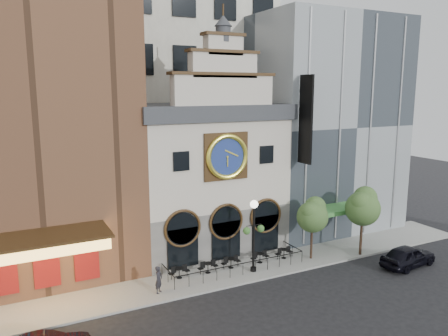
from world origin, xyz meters
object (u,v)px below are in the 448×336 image
Objects in this scene: tree_right at (363,206)px; bistro_0 at (179,272)px; bistro_3 at (260,257)px; bistro_4 at (284,253)px; bistro_2 at (231,262)px; lamppost at (254,228)px; tree_left at (313,214)px; bistro_1 at (208,267)px; car_right at (408,256)px; pedestrian at (159,280)px.

bistro_0 is at bearing 171.07° from tree_right.
bistro_3 is 9.36m from tree_right.
bistro_4 is at bearing 161.30° from tree_right.
bistro_0 is at bearing 178.21° from bistro_4.
bistro_2 is 2.50m from bistro_3.
lamppost is 5.47m from tree_left.
car_right reaches higher than bistro_1.
bistro_1 is 1.94m from bistro_2.
bistro_1 is at bearing 169.99° from tree_right.
bistro_1 is 9.26m from tree_left.
tree_left is at bearing 46.71° from car_right.
tree_right reaches higher than lamppost.
bistro_0 is at bearing 166.39° from lamppost.
tree_left is at bearing -25.17° from bistro_4.
car_right is (14.47, -5.55, 0.22)m from bistro_1.
tree_left is (6.69, -1.15, 3.18)m from bistro_2.
bistro_3 is 1.00× the size of bistro_4.
lamppost reaches higher than bistro_4.
pedestrian is at bearing -161.47° from bistro_1.
bistro_3 is at bearing 177.86° from bistro_4.
bistro_3 is 0.29× the size of lamppost.
bistro_2 and bistro_3 have the same top height.
pedestrian is (-10.88, -1.25, 0.46)m from bistro_4.
bistro_0 is 1.00× the size of bistro_1.
bistro_2 is 0.32× the size of tree_left.
pedestrian is 0.37× the size of tree_left.
car_right is 5.04m from tree_right.
bistro_4 is at bearing -1.52° from bistro_1.
bistro_0 is 1.00× the size of bistro_2.
car_right is at bearing -62.72° from tree_right.
bistro_3 is 5.36m from tree_left.
tree_right is (6.14, -2.08, 3.65)m from bistro_4.
bistro_4 is at bearing 154.83° from tree_left.
bistro_0 is 6.26m from lamppost.
tree_left is at bearing -44.76° from pedestrian.
lamppost is 0.97× the size of tree_right.
bistro_0 is 6.66m from bistro_3.
car_right is 0.90× the size of lamppost.
bistro_1 is 4.51m from pedestrian.
bistro_4 is at bearing -39.60° from pedestrian.
tree_left is at bearing -7.36° from bistro_1.
tree_left is (12.88, 0.31, 2.72)m from pedestrian.
bistro_4 is 0.32× the size of tree_left.
bistro_3 is 0.85× the size of pedestrian.
car_right is at bearing -20.98° from bistro_1.
bistro_0 and bistro_3 have the same top height.
bistro_1 and bistro_3 have the same top height.
pedestrian is (-18.72, 4.12, 0.24)m from car_right.
bistro_4 is 0.32× the size of car_right.
bistro_0 is 0.85× the size of pedestrian.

